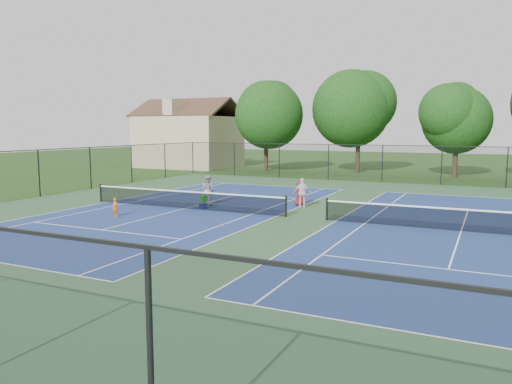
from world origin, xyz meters
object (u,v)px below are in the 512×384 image
at_px(child_player, 115,207).
at_px(bystander_a, 302,193).
at_px(tree_back_c, 457,115).
at_px(clapboard_house, 189,139).
at_px(ball_hopper, 203,199).
at_px(instructor, 208,190).
at_px(tree_back_b, 359,105).
at_px(tree_back_a, 266,111).
at_px(bystander_c, 299,193).
at_px(ball_crate, 203,206).

xyz_separation_m(child_player, bystander_a, (7.38, 6.70, 0.35)).
bearing_deg(tree_back_c, clapboard_house, -180.00).
bearing_deg(ball_hopper, bystander_a, 29.73).
bearing_deg(tree_back_c, instructor, -116.50).
relative_size(clapboard_house, instructor, 6.37).
bearing_deg(clapboard_house, tree_back_b, 3.01).
height_order(tree_back_a, tree_back_c, tree_back_a).
bearing_deg(bystander_c, clapboard_house, -74.56).
height_order(tree_back_b, clapboard_house, tree_back_b).
distance_m(tree_back_a, child_player, 28.47).
distance_m(tree_back_c, ball_hopper, 27.43).
distance_m(child_player, instructor, 5.80).
xyz_separation_m(tree_back_b, ball_crate, (-2.08, -25.60, -6.44)).
height_order(child_player, ball_crate, child_player).
bearing_deg(tree_back_b, bystander_a, -83.35).
relative_size(tree_back_c, bystander_a, 5.10).
height_order(tree_back_a, ball_crate, tree_back_a).
distance_m(tree_back_a, instructor, 23.70).
relative_size(child_player, ball_hopper, 2.24).
bearing_deg(instructor, tree_back_a, -60.38).
xyz_separation_m(tree_back_a, tree_back_c, (18.00, 1.00, -0.56)).
bearing_deg(bystander_a, tree_back_b, -102.70).
height_order(instructor, bystander_c, instructor).
relative_size(bystander_c, ball_crate, 3.74).
bearing_deg(tree_back_c, ball_hopper, -114.25).
relative_size(instructor, ball_hopper, 4.01).
bearing_deg(tree_back_a, bystander_a, -60.81).
xyz_separation_m(tree_back_b, tree_back_c, (9.00, -1.00, -1.11)).
bearing_deg(clapboard_house, child_player, -63.45).
height_order(tree_back_a, ball_hopper, tree_back_a).
height_order(tree_back_a, tree_back_b, tree_back_b).
bearing_deg(tree_back_b, child_player, -99.05).
bearing_deg(ball_crate, tree_back_b, 85.36).
xyz_separation_m(clapboard_house, bystander_c, (21.25, -21.26, -2.37)).
height_order(clapboard_house, bystander_a, clapboard_house).
relative_size(child_player, instructor, 0.56).
distance_m(clapboard_house, instructor, 28.53).
relative_size(tree_back_a, ball_crate, 23.79).
bearing_deg(clapboard_house, ball_hopper, -55.48).
height_order(instructor, ball_crate, instructor).
relative_size(tree_back_c, ball_crate, 21.83).
bearing_deg(bystander_a, child_player, 22.90).
height_order(tree_back_a, bystander_c, tree_back_a).
relative_size(tree_back_b, ball_crate, 26.07).
bearing_deg(bystander_c, tree_back_b, -113.77).
distance_m(bystander_a, ball_crate, 5.51).
distance_m(tree_back_a, tree_back_c, 18.04).
bearing_deg(tree_back_b, clapboard_house, -176.99).
height_order(bystander_a, ball_crate, bystander_a).
bearing_deg(tree_back_b, tree_back_c, -6.34).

